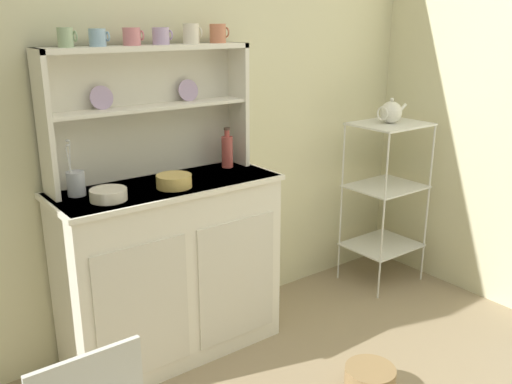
# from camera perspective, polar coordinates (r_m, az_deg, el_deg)

# --- Properties ---
(wall_back) EXTENTS (3.84, 0.05, 2.50)m
(wall_back) POSITION_cam_1_polar(r_m,az_deg,el_deg) (2.97, -7.77, 8.95)
(wall_back) COLOR beige
(wall_back) RESTS_ON ground
(hutch_cabinet) EXTENTS (1.11, 0.45, 0.92)m
(hutch_cabinet) POSITION_cam_1_polar(r_m,az_deg,el_deg) (2.87, -8.68, -7.74)
(hutch_cabinet) COLOR white
(hutch_cabinet) RESTS_ON ground
(hutch_shelf_unit) EXTENTS (1.04, 0.18, 0.64)m
(hutch_shelf_unit) POSITION_cam_1_polar(r_m,az_deg,el_deg) (2.77, -11.09, 9.11)
(hutch_shelf_unit) COLOR silver
(hutch_shelf_unit) RESTS_ON hutch_cabinet
(bakers_rack) EXTENTS (0.45, 0.37, 1.06)m
(bakers_rack) POSITION_cam_1_polar(r_m,az_deg,el_deg) (3.65, 13.13, 0.72)
(bakers_rack) COLOR silver
(bakers_rack) RESTS_ON ground
(floor_basket) EXTENTS (0.24, 0.24, 0.13)m
(floor_basket) POSITION_cam_1_polar(r_m,az_deg,el_deg) (2.78, 11.56, -18.37)
(floor_basket) COLOR #93754C
(floor_basket) RESTS_ON ground
(cup_sage_0) EXTENTS (0.08, 0.07, 0.08)m
(cup_sage_0) POSITION_cam_1_polar(r_m,az_deg,el_deg) (2.57, -18.88, 14.74)
(cup_sage_0) COLOR #9EB78E
(cup_sage_0) RESTS_ON hutch_shelf_unit
(cup_sky_1) EXTENTS (0.09, 0.07, 0.08)m
(cup_sky_1) POSITION_cam_1_polar(r_m,az_deg,el_deg) (2.62, -15.87, 14.96)
(cup_sky_1) COLOR #8EB2D1
(cup_sky_1) RESTS_ON hutch_shelf_unit
(cup_rose_2) EXTENTS (0.09, 0.08, 0.08)m
(cup_rose_2) POSITION_cam_1_polar(r_m,az_deg,el_deg) (2.68, -12.57, 15.26)
(cup_rose_2) COLOR #D17A84
(cup_rose_2) RESTS_ON hutch_shelf_unit
(cup_lilac_3) EXTENTS (0.09, 0.08, 0.08)m
(cup_lilac_3) POSITION_cam_1_polar(r_m,az_deg,el_deg) (2.74, -9.68, 15.46)
(cup_lilac_3) COLOR #B79ECC
(cup_lilac_3) RESTS_ON hutch_shelf_unit
(cup_cream_4) EXTENTS (0.09, 0.08, 0.09)m
(cup_cream_4) POSITION_cam_1_polar(r_m,az_deg,el_deg) (2.82, -6.68, 15.79)
(cup_cream_4) COLOR silver
(cup_cream_4) RESTS_ON hutch_shelf_unit
(cup_terracotta_5) EXTENTS (0.10, 0.08, 0.09)m
(cup_terracotta_5) POSITION_cam_1_polar(r_m,az_deg,el_deg) (2.91, -3.90, 15.88)
(cup_terracotta_5) COLOR #C67556
(cup_terracotta_5) RESTS_ON hutch_shelf_unit
(bowl_mixing_large) EXTENTS (0.16, 0.16, 0.05)m
(bowl_mixing_large) POSITION_cam_1_polar(r_m,az_deg,el_deg) (2.51, -14.85, -0.25)
(bowl_mixing_large) COLOR silver
(bowl_mixing_large) RESTS_ON hutch_cabinet
(bowl_floral_medium) EXTENTS (0.17, 0.17, 0.06)m
(bowl_floral_medium) POSITION_cam_1_polar(r_m,az_deg,el_deg) (2.64, -8.38, 1.11)
(bowl_floral_medium) COLOR #DBB760
(bowl_floral_medium) RESTS_ON hutch_cabinet
(jam_bottle) EXTENTS (0.06, 0.06, 0.21)m
(jam_bottle) POSITION_cam_1_polar(r_m,az_deg,el_deg) (2.96, -2.96, 4.24)
(jam_bottle) COLOR #B74C47
(jam_bottle) RESTS_ON hutch_cabinet
(utensil_jar) EXTENTS (0.08, 0.08, 0.25)m
(utensil_jar) POSITION_cam_1_polar(r_m,az_deg,el_deg) (2.61, -17.95, 0.90)
(utensil_jar) COLOR #B2B7C6
(utensil_jar) RESTS_ON hutch_cabinet
(porcelain_teapot) EXTENTS (0.22, 0.13, 0.16)m
(porcelain_teapot) POSITION_cam_1_polar(r_m,az_deg,el_deg) (3.55, 13.63, 7.94)
(porcelain_teapot) COLOR white
(porcelain_teapot) RESTS_ON bakers_rack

